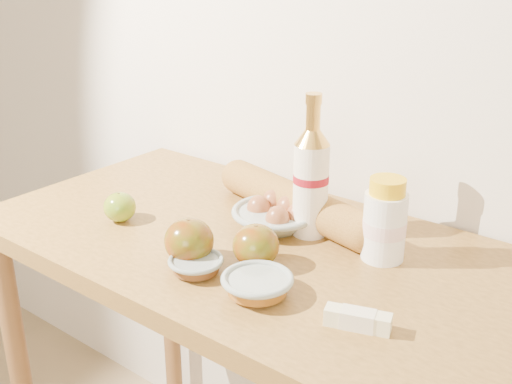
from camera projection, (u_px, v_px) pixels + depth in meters
back_wall at (362, 18)px, 1.34m from camera, size 3.50×0.02×2.60m
table at (265, 299)px, 1.30m from camera, size 1.20×0.60×0.90m
bourbon_bottle at (311, 179)px, 1.25m from camera, size 0.07×0.07×0.29m
cream_bottle at (385, 222)px, 1.17m from camera, size 0.09×0.09×0.16m
egg_bowl at (276, 215)px, 1.32m from camera, size 0.22×0.22×0.06m
baguette at (295, 202)px, 1.35m from camera, size 0.47×0.18×0.08m
apple_yellowgreen at (120, 207)px, 1.34m from camera, size 0.09×0.09×0.06m
apple_redgreen_front at (189, 241)px, 1.17m from camera, size 0.12×0.12×0.08m
apple_redgreen_right at (256, 246)px, 1.16m from camera, size 0.10×0.10×0.08m
sugar_bowl at (196, 265)px, 1.14m from camera, size 0.11×0.11×0.03m
syrup_bowl at (257, 285)px, 1.07m from camera, size 0.14×0.14×0.04m
butter_stick at (358, 320)px, 0.98m from camera, size 0.11×0.06×0.03m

